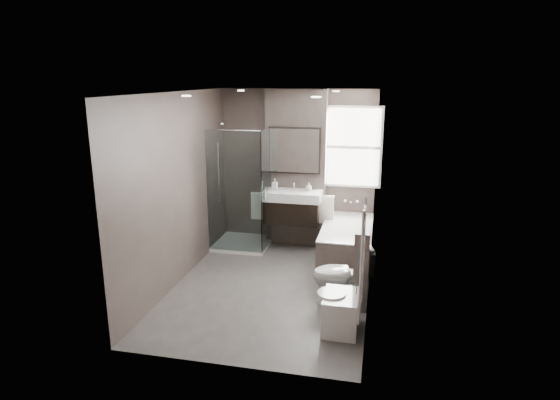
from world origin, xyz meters
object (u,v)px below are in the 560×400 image
(vanity, at_px, (292,206))
(bidet, at_px, (340,311))
(bathtub, at_px, (347,242))
(toilet, at_px, (342,274))

(vanity, bearing_deg, bidet, -67.10)
(bathtub, xyz_separation_m, bidet, (0.09, -2.08, -0.09))
(bathtub, distance_m, bidet, 2.08)
(vanity, bearing_deg, bathtub, -19.37)
(bidet, bearing_deg, vanity, 112.90)
(vanity, height_order, toilet, vanity)
(bathtub, bearing_deg, toilet, -88.13)
(vanity, relative_size, toilet, 1.28)
(toilet, bearing_deg, vanity, -166.16)
(bidet, bearing_deg, toilet, 93.58)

